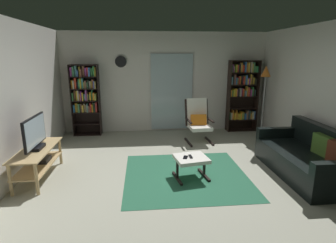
% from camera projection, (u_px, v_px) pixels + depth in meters
% --- Properties ---
extents(ground_plane, '(7.02, 7.02, 0.00)m').
position_uv_depth(ground_plane, '(180.00, 175.00, 4.63)').
color(ground_plane, '#A9A996').
extents(wall_back, '(5.60, 0.06, 2.60)m').
position_uv_depth(wall_back, '(165.00, 83.00, 7.11)').
color(wall_back, silver).
rests_on(wall_back, ground).
extents(wall_left, '(0.06, 6.00, 2.60)m').
position_uv_depth(wall_left, '(4.00, 104.00, 4.06)').
color(wall_left, silver).
rests_on(wall_left, ground).
extents(glass_door_panel, '(1.10, 0.01, 2.00)m').
position_uv_depth(glass_door_panel, '(172.00, 92.00, 7.13)').
color(glass_door_panel, silver).
extents(area_rug, '(2.08, 2.01, 0.01)m').
position_uv_depth(area_rug, '(186.00, 175.00, 4.62)').
color(area_rug, '#2A674A').
rests_on(area_rug, ground).
extents(tv_stand, '(0.47, 1.28, 0.52)m').
position_uv_depth(tv_stand, '(38.00, 158.00, 4.48)').
color(tv_stand, tan).
rests_on(tv_stand, ground).
extents(television, '(0.20, 0.84, 0.54)m').
position_uv_depth(television, '(35.00, 134.00, 4.36)').
color(television, black).
rests_on(television, tv_stand).
extents(bookshelf_near_tv, '(0.69, 0.30, 1.79)m').
position_uv_depth(bookshelf_near_tv, '(85.00, 95.00, 6.75)').
color(bookshelf_near_tv, black).
rests_on(bookshelf_near_tv, ground).
extents(bookshelf_near_sofa, '(0.78, 0.30, 1.88)m').
position_uv_depth(bookshelf_near_sofa, '(242.00, 93.00, 7.15)').
color(bookshelf_near_sofa, black).
rests_on(bookshelf_near_sofa, ground).
extents(leather_sofa, '(0.91, 1.91, 0.83)m').
position_uv_depth(leather_sofa, '(308.00, 158.00, 4.59)').
color(leather_sofa, black).
rests_on(leather_sofa, ground).
extents(lounge_armchair, '(0.62, 0.70, 1.02)m').
position_uv_depth(lounge_armchair, '(198.00, 119.00, 6.33)').
color(lounge_armchair, black).
rests_on(lounge_armchair, ground).
extents(ottoman, '(0.60, 0.56, 0.38)m').
position_uv_depth(ottoman, '(191.00, 161.00, 4.46)').
color(ottoman, white).
rests_on(ottoman, ground).
extents(tv_remote, '(0.05, 0.15, 0.02)m').
position_uv_depth(tv_remote, '(191.00, 156.00, 4.44)').
color(tv_remote, black).
rests_on(tv_remote, ottoman).
extents(cell_phone, '(0.11, 0.15, 0.01)m').
position_uv_depth(cell_phone, '(185.00, 157.00, 4.42)').
color(cell_phone, black).
rests_on(cell_phone, ottoman).
extents(floor_lamp_by_shelf, '(0.23, 0.23, 1.77)m').
position_uv_depth(floor_lamp_by_shelf, '(265.00, 78.00, 6.43)').
color(floor_lamp_by_shelf, '#A5A5AD').
rests_on(floor_lamp_by_shelf, ground).
extents(wall_clock, '(0.29, 0.03, 0.29)m').
position_uv_depth(wall_clock, '(121.00, 62.00, 6.80)').
color(wall_clock, silver).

